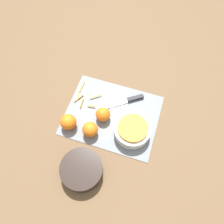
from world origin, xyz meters
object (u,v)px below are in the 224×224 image
(knife, at_px, (129,100))
(orange_back, at_px, (103,114))
(bowl_speckled, at_px, (132,130))
(bowl_dark, at_px, (82,170))
(orange_right, at_px, (68,122))
(orange_left, at_px, (90,130))

(knife, relative_size, orange_back, 2.93)
(bowl_speckled, height_order, bowl_dark, bowl_speckled)
(orange_right, distance_m, orange_back, 0.17)
(bowl_dark, xyz_separation_m, orange_back, (-0.00, -0.28, 0.01))
(bowl_speckled, bearing_deg, orange_right, 10.53)
(bowl_speckled, distance_m, bowl_dark, 0.29)
(bowl_dark, bearing_deg, orange_back, -90.58)
(orange_left, height_order, orange_right, orange_right)
(bowl_speckled, xyz_separation_m, orange_right, (0.30, 0.06, 0.00))
(orange_right, bearing_deg, bowl_speckled, -169.47)
(knife, xyz_separation_m, orange_right, (0.24, 0.23, 0.03))
(bowl_speckled, height_order, orange_right, orange_right)
(orange_left, relative_size, orange_back, 1.02)
(orange_right, bearing_deg, knife, -136.93)
(orange_right, bearing_deg, orange_left, 178.28)
(bowl_speckled, xyz_separation_m, orange_back, (0.16, -0.04, 0.00))
(orange_left, relative_size, orange_right, 0.95)
(orange_left, bearing_deg, orange_back, -108.50)
(bowl_dark, height_order, orange_back, orange_back)
(bowl_dark, bearing_deg, bowl_speckled, -123.35)
(knife, bearing_deg, orange_back, 19.11)
(bowl_speckled, relative_size, orange_left, 2.33)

